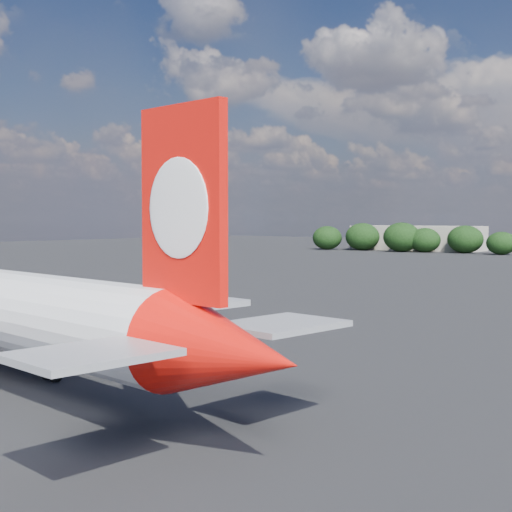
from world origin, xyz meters
The scene contains 3 objects.
ground centered at (0.00, 60.00, 0.00)m, with size 500.00×500.00×0.00m, color black.
qantas_airliner centered at (4.77, 0.87, 4.67)m, with size 47.04×44.75×15.34m.
terminal_building centered at (-65.00, 192.00, 4.00)m, with size 42.00×16.00×8.00m.
Camera 1 is at (44.85, -22.55, 10.36)m, focal length 50.00 mm.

